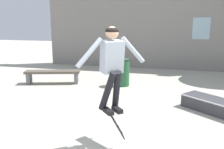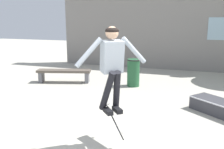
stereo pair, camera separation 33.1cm
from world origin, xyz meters
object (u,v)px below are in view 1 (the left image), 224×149
object	(u,v)px
park_bench	(53,74)
trash_bin	(123,72)
skateboard_flipping	(113,118)
skater	(112,62)
skate_ledge	(214,106)

from	to	relation	value
park_bench	trash_bin	distance (m)	2.44
trash_bin	skateboard_flipping	xyz separation A→B (m)	(0.62, -3.95, 0.01)
skater	skate_ledge	bearing A→B (deg)	97.52
skateboard_flipping	skater	bearing A→B (deg)	-38.35
skate_ledge	skater	bearing A→B (deg)	-93.62
park_bench	trash_bin	xyz separation A→B (m)	(2.42, 0.30, 0.14)
trash_bin	skater	distance (m)	4.19
skate_ledge	skater	world-z (taller)	skater
trash_bin	skateboard_flipping	distance (m)	4.00
trash_bin	skater	size ratio (longest dim) A/B	0.63
skate_ledge	skateboard_flipping	world-z (taller)	skateboard_flipping
skateboard_flipping	skate_ledge	bearing A→B (deg)	95.30
park_bench	skate_ledge	xyz separation A→B (m)	(5.01, -1.55, -0.17)
skate_ledge	skater	xyz separation A→B (m)	(-1.97, -2.18, 1.34)
skater	trash_bin	bearing A→B (deg)	148.53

